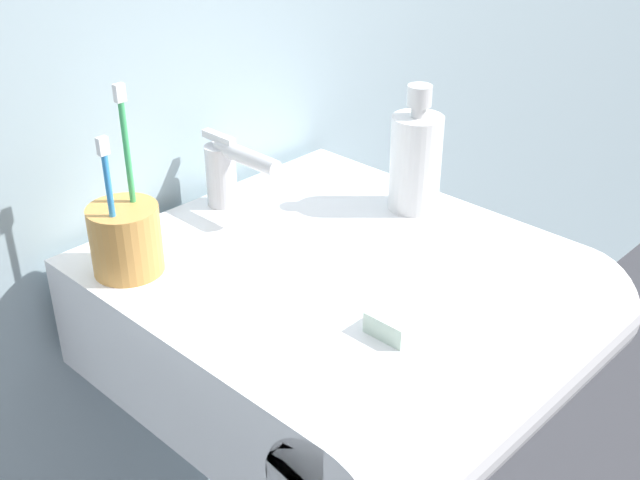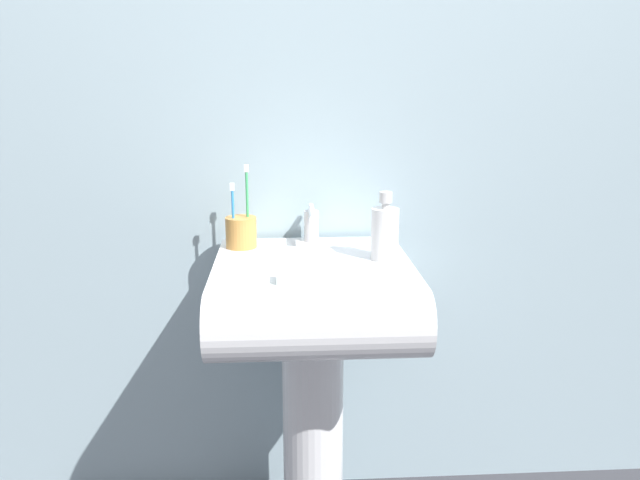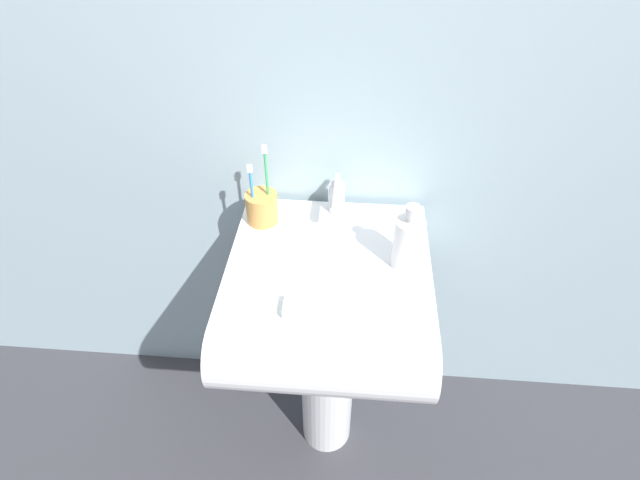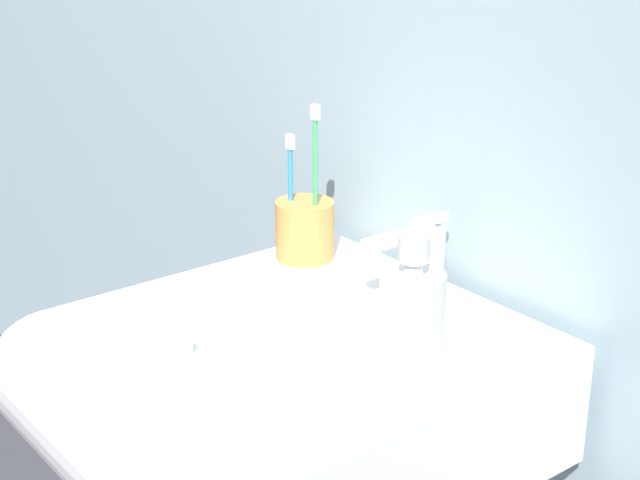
{
  "view_description": "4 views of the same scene",
  "coord_description": "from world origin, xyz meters",
  "views": [
    {
      "loc": [
        -0.62,
        -0.59,
        1.3
      ],
      "look_at": [
        -0.01,
        -0.01,
        0.84
      ],
      "focal_mm": 45.0,
      "sensor_mm": 36.0,
      "label": 1
    },
    {
      "loc": [
        -0.07,
        -1.49,
        1.25
      ],
      "look_at": [
        0.02,
        0.0,
        0.86
      ],
      "focal_mm": 35.0,
      "sensor_mm": 36.0,
      "label": 2
    },
    {
      "loc": [
        0.05,
        -0.88,
        1.64
      ],
      "look_at": [
        -0.02,
        -0.02,
        0.89
      ],
      "focal_mm": 28.0,
      "sensor_mm": 36.0,
      "label": 3
    },
    {
      "loc": [
        0.84,
        -0.64,
        1.33
      ],
      "look_at": [
        -0.0,
        0.02,
        0.92
      ],
      "focal_mm": 55.0,
      "sensor_mm": 36.0,
      "label": 4
    }
  ],
  "objects": [
    {
      "name": "toothbrush_cup",
      "position": [
        -0.18,
        0.14,
        0.86
      ],
      "size": [
        0.08,
        0.08,
        0.22
      ],
      "color": "#D19347",
      "rests_on": "sink_basin"
    },
    {
      "name": "soap_bottle",
      "position": [
        0.18,
        -0.0,
        0.88
      ],
      "size": [
        0.07,
        0.07,
        0.17
      ],
      "color": "white",
      "rests_on": "sink_basin"
    },
    {
      "name": "ground_plane",
      "position": [
        0.0,
        0.0,
        0.0
      ],
      "size": [
        6.0,
        6.0,
        0.0
      ],
      "primitive_type": "plane",
      "color": "#38383D",
      "rests_on": "ground"
    },
    {
      "name": "faucet",
      "position": [
        0.01,
        0.18,
        0.87
      ],
      "size": [
        0.04,
        0.14,
        0.1
      ],
      "color": "silver",
      "rests_on": "sink_basin"
    },
    {
      "name": "sink_pedestal",
      "position": [
        0.0,
        0.0,
        0.33
      ],
      "size": [
        0.16,
        0.16,
        0.66
      ],
      "primitive_type": "cylinder",
      "color": "white",
      "rests_on": "ground"
    },
    {
      "name": "wall_back",
      "position": [
        0.0,
        0.28,
        1.2
      ],
      "size": [
        5.0,
        0.05,
        2.4
      ],
      "primitive_type": "cube",
      "color": "#9EB7C1",
      "rests_on": "ground"
    },
    {
      "name": "bar_soap",
      "position": [
        -0.06,
        -0.17,
        0.82
      ],
      "size": [
        0.07,
        0.05,
        0.02
      ],
      "primitive_type": "cube",
      "color": "silver",
      "rests_on": "sink_basin"
    },
    {
      "name": "sink_basin",
      "position": [
        0.0,
        -0.06,
        0.74
      ],
      "size": [
        0.49,
        0.54,
        0.15
      ],
      "color": "white",
      "rests_on": "sink_pedestal"
    }
  ]
}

